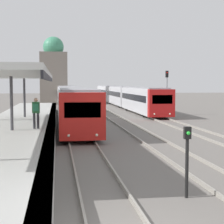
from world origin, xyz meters
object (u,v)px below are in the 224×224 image
object	(u,v)px
person_on_platform	(36,111)
signal_post_near	(187,154)
signal_mast_far	(167,87)
train_near	(69,98)
train_far	(121,95)

from	to	relation	value
person_on_platform	signal_post_near	distance (m)	11.27
person_on_platform	signal_mast_far	bearing A→B (deg)	54.54
person_on_platform	train_near	xyz separation A→B (m)	(2.49, 22.67, -0.24)
train_far	signal_mast_far	distance (m)	16.94
train_far	signal_mast_far	world-z (taller)	signal_mast_far
train_far	signal_post_near	bearing A→B (deg)	-97.33
signal_post_near	train_far	bearing A→B (deg)	82.67
train_near	train_far	world-z (taller)	train_near
signal_mast_far	train_near	bearing A→B (deg)	153.81
train_far	signal_post_near	world-z (taller)	train_far
person_on_platform	train_near	world-z (taller)	train_near
signal_mast_far	person_on_platform	bearing A→B (deg)	-125.46
person_on_platform	train_far	xyz separation A→B (m)	(10.63, 34.47, -0.26)
train_far	signal_post_near	distance (m)	44.97
train_near	train_far	distance (m)	14.33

